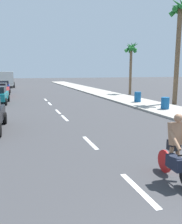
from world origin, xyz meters
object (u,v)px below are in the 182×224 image
(palm_tree_far, at_px, (131,52))
(trash_bin_near, at_px, (165,103))
(trash_bin_far, at_px, (138,97))
(delivery_truck, at_px, (7,79))
(palm_tree_mid, at_px, (179,27))
(cyclist, at_px, (176,151))
(parked_car_blue, at_px, (3,86))

(palm_tree_far, xyz_separation_m, trash_bin_near, (-3.19, -11.75, -4.60))
(trash_bin_near, bearing_deg, trash_bin_far, 89.45)
(delivery_truck, xyz_separation_m, palm_tree_mid, (14.94, -27.73, 5.06))
(trash_bin_near, bearing_deg, palm_tree_mid, 42.57)
(cyclist, distance_m, trash_bin_near, 11.56)
(cyclist, bearing_deg, parked_car_blue, -75.62)
(delivery_truck, distance_m, trash_bin_near, 32.69)
(parked_car_blue, relative_size, trash_bin_near, 5.20)
(cyclist, relative_size, delivery_truck, 0.29)
(palm_tree_far, distance_m, trash_bin_near, 13.02)
(parked_car_blue, xyz_separation_m, delivery_truck, (0.21, 10.03, 0.66))
(delivery_truck, bearing_deg, trash_bin_near, -68.96)
(delivery_truck, height_order, palm_tree_far, palm_tree_far)
(parked_car_blue, distance_m, trash_bin_near, 23.76)
(palm_tree_mid, height_order, trash_bin_far, palm_tree_mid)
(cyclist, distance_m, palm_tree_far, 23.81)
(palm_tree_far, relative_size, trash_bin_far, 7.13)
(trash_bin_near, bearing_deg, cyclist, -124.15)
(cyclist, relative_size, trash_bin_far, 1.99)
(trash_bin_near, relative_size, trash_bin_far, 0.95)
(delivery_truck, height_order, trash_bin_far, delivery_truck)
(parked_car_blue, xyz_separation_m, trash_bin_far, (12.33, -16.16, -0.24))
(palm_tree_mid, bearing_deg, trash_bin_far, 151.32)
(cyclist, bearing_deg, palm_tree_mid, -124.08)
(cyclist, xyz_separation_m, palm_tree_far, (9.68, 21.31, 4.35))
(cyclist, relative_size, parked_car_blue, 0.40)
(cyclist, relative_size, trash_bin_near, 2.10)
(parked_car_blue, height_order, delivery_truck, delivery_truck)
(cyclist, xyz_separation_m, parked_car_blue, (-5.80, 29.90, 0.01))
(parked_car_blue, relative_size, palm_tree_far, 0.69)
(parked_car_blue, relative_size, delivery_truck, 0.72)
(parked_car_blue, distance_m, palm_tree_far, 18.22)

